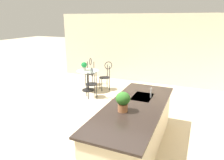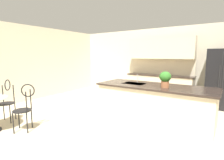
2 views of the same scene
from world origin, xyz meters
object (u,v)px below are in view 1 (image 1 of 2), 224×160
object	(u,v)px
chair_toward_desk	(90,70)
bistro_table	(88,79)
potted_plant_counter_near	(123,100)
potted_plant_on_table	(84,66)
chair_near_window	(92,81)
chair_by_island	(106,74)

from	to	relation	value
chair_toward_desk	bistro_table	bearing A→B (deg)	22.19
bistro_table	potted_plant_counter_near	size ratio (longest dim) A/B	2.18
potted_plant_on_table	bistro_table	bearing A→B (deg)	85.85
bistro_table	potted_plant_counter_near	distance (m)	3.93
chair_near_window	potted_plant_on_table	distance (m)	0.93
chair_near_window	chair_by_island	size ratio (longest dim) A/B	1.00
chair_near_window	potted_plant_counter_near	xyz separation A→B (m)	(2.41, 1.97, 0.56)
bistro_table	potted_plant_on_table	distance (m)	0.48
potted_plant_on_table	potted_plant_counter_near	size ratio (longest dim) A/B	0.80
bistro_table	potted_plant_on_table	size ratio (longest dim) A/B	2.73
chair_toward_desk	potted_plant_counter_near	world-z (taller)	potted_plant_counter_near
bistro_table	chair_toward_desk	bearing A→B (deg)	-157.81
chair_toward_desk	potted_plant_on_table	xyz separation A→B (m)	(0.66, 0.13, 0.33)
bistro_table	chair_toward_desk	xyz separation A→B (m)	(-0.67, -0.27, 0.13)
chair_toward_desk	potted_plant_on_table	world-z (taller)	chair_toward_desk
bistro_table	chair_near_window	world-z (taller)	chair_near_window
potted_plant_counter_near	bistro_table	bearing A→B (deg)	-140.80
bistro_table	chair_near_window	xyz separation A→B (m)	(0.59, 0.48, 0.13)
potted_plant_on_table	potted_plant_counter_near	distance (m)	3.98
chair_toward_desk	potted_plant_on_table	bearing A→B (deg)	11.49
chair_near_window	chair_toward_desk	distance (m)	1.47
chair_near_window	potted_plant_counter_near	size ratio (longest dim) A/B	2.84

